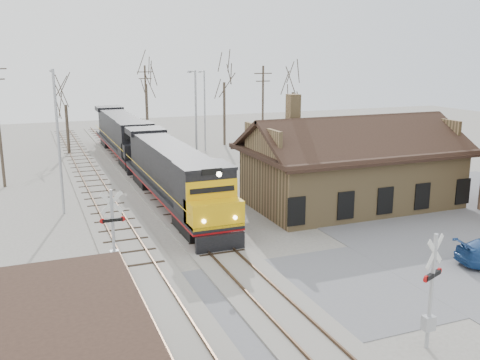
# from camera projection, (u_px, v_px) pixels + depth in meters

# --- Properties ---
(ground) EXTENTS (140.00, 140.00, 0.00)m
(ground) POSITION_uv_depth(u_px,v_px,m) (269.00, 301.00, 23.52)
(ground) COLOR #A29D92
(ground) RESTS_ON ground
(road) EXTENTS (60.00, 9.00, 0.03)m
(road) POSITION_uv_depth(u_px,v_px,m) (269.00, 301.00, 23.52)
(road) COLOR slate
(road) RESTS_ON ground
(track_main) EXTENTS (3.40, 90.00, 0.24)m
(track_main) POSITION_uv_depth(u_px,v_px,m) (178.00, 210.00, 37.06)
(track_main) COLOR #A29D92
(track_main) RESTS_ON ground
(track_siding) EXTENTS (3.40, 90.00, 0.24)m
(track_siding) POSITION_uv_depth(u_px,v_px,m) (112.00, 217.00, 35.43)
(track_siding) COLOR #A29D92
(track_siding) RESTS_ON ground
(depot) EXTENTS (15.20, 9.31, 7.90)m
(depot) POSITION_uv_depth(u_px,v_px,m) (351.00, 172.00, 38.15)
(depot) COLOR #95794D
(depot) RESTS_ON ground
(locomotive_lead) EXTENTS (3.02, 20.20, 4.49)m
(locomotive_lead) POSITION_uv_depth(u_px,v_px,m) (174.00, 175.00, 37.25)
(locomotive_lead) COLOR black
(locomotive_lead) RESTS_ON ground
(locomotive_trailing) EXTENTS (3.02, 20.20, 4.25)m
(locomotive_trailing) POSITION_uv_depth(u_px,v_px,m) (123.00, 135.00, 55.75)
(locomotive_trailing) COLOR black
(locomotive_trailing) RESTS_ON ground
(crossbuck_near) EXTENTS (1.20, 0.55, 4.45)m
(crossbuck_near) POSITION_uv_depth(u_px,v_px,m) (431.00, 296.00, 19.35)
(crossbuck_near) COLOR #A5A8AD
(crossbuck_near) RESTS_ON ground
(crossbuck_far) EXTENTS (1.23, 0.32, 4.31)m
(crossbuck_far) POSITION_uv_depth(u_px,v_px,m) (113.00, 236.00, 25.97)
(crossbuck_far) COLOR #A5A8AD
(crossbuck_far) RESTS_ON ground
(streetlight_a) EXTENTS (0.25, 2.04, 9.68)m
(streetlight_a) POSITION_uv_depth(u_px,v_px,m) (58.00, 135.00, 35.32)
(streetlight_a) COLOR #A5A8AD
(streetlight_a) RESTS_ON ground
(streetlight_b) EXTENTS (0.25, 2.04, 9.28)m
(streetlight_b) POSITION_uv_depth(u_px,v_px,m) (196.00, 120.00, 45.14)
(streetlight_b) COLOR #A5A8AD
(streetlight_b) RESTS_ON ground
(streetlight_c) EXTENTS (0.25, 2.04, 8.83)m
(streetlight_c) POSITION_uv_depth(u_px,v_px,m) (204.00, 106.00, 58.83)
(streetlight_c) COLOR #A5A8AD
(streetlight_c) RESTS_ON ground
(utility_pole_b) EXTENTS (2.00, 0.24, 9.22)m
(utility_pole_b) POSITION_uv_depth(u_px,v_px,m) (146.00, 101.00, 66.78)
(utility_pole_b) COLOR #382D23
(utility_pole_b) RESTS_ON ground
(utility_pole_c) EXTENTS (2.00, 0.24, 9.39)m
(utility_pole_c) POSITION_uv_depth(u_px,v_px,m) (263.00, 108.00, 57.01)
(utility_pole_c) COLOR #382D23
(utility_pole_c) RESTS_ON ground
(tree_b) EXTENTS (3.54, 3.54, 8.68)m
(tree_b) POSITION_uv_depth(u_px,v_px,m) (65.00, 97.00, 56.56)
(tree_b) COLOR #382D23
(tree_b) RESTS_ON ground
(tree_c) EXTENTS (4.62, 4.62, 11.32)m
(tree_c) POSITION_uv_depth(u_px,v_px,m) (146.00, 75.00, 66.61)
(tree_c) COLOR #382D23
(tree_c) RESTS_ON ground
(tree_d) EXTENTS (4.92, 4.92, 12.04)m
(tree_d) POSITION_uv_depth(u_px,v_px,m) (224.00, 72.00, 61.87)
(tree_d) COLOR #382D23
(tree_d) RESTS_ON ground
(tree_e) EXTENTS (4.23, 4.23, 10.36)m
(tree_e) POSITION_uv_depth(u_px,v_px,m) (293.00, 83.00, 60.49)
(tree_e) COLOR #382D23
(tree_e) RESTS_ON ground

